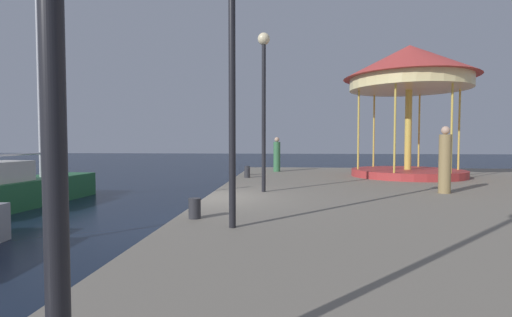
% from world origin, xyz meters
% --- Properties ---
extents(ground_plane, '(120.00, 120.00, 0.00)m').
position_xyz_m(ground_plane, '(0.00, 0.00, 0.00)').
color(ground_plane, black).
extents(quay_dock, '(14.71, 23.80, 0.80)m').
position_xyz_m(quay_dock, '(7.36, 0.00, 0.40)').
color(quay_dock, gray).
rests_on(quay_dock, ground).
extents(sailboat_green, '(2.21, 6.91, 7.57)m').
position_xyz_m(sailboat_green, '(-7.26, 2.18, 0.65)').
color(sailboat_green, '#236638').
rests_on(sailboat_green, ground).
extents(carousel, '(5.47, 5.47, 5.57)m').
position_xyz_m(carousel, '(7.33, 6.65, 4.96)').
color(carousel, '#B23333').
rests_on(carousel, quay_dock).
extents(lamp_post_mid_promenade, '(0.36, 0.36, 4.69)m').
position_xyz_m(lamp_post_mid_promenade, '(1.27, -3.57, 3.97)').
color(lamp_post_mid_promenade, black).
rests_on(lamp_post_mid_promenade, quay_dock).
extents(lamp_post_far_end, '(0.36, 0.36, 4.70)m').
position_xyz_m(lamp_post_far_end, '(1.50, 1.19, 3.98)').
color(lamp_post_far_end, black).
rests_on(lamp_post_far_end, quay_dock).
extents(bollard_center, '(0.24, 0.24, 0.40)m').
position_xyz_m(bollard_center, '(0.53, 5.56, 1.00)').
color(bollard_center, '#2D2D33').
rests_on(bollard_center, quay_dock).
extents(bollard_north, '(0.24, 0.24, 0.40)m').
position_xyz_m(bollard_north, '(0.41, -2.85, 1.00)').
color(bollard_north, '#2D2D33').
rests_on(bollard_north, quay_dock).
extents(bollard_south, '(0.24, 0.24, 0.40)m').
position_xyz_m(bollard_south, '(0.40, 6.77, 1.00)').
color(bollard_south, '#2D2D33').
rests_on(bollard_south, quay_dock).
extents(person_far_corner, '(0.34, 0.34, 1.72)m').
position_xyz_m(person_far_corner, '(1.66, 8.85, 1.60)').
color(person_far_corner, '#387247').
rests_on(person_far_corner, quay_dock).
extents(person_by_the_water, '(0.34, 0.34, 1.95)m').
position_xyz_m(person_by_the_water, '(6.77, 1.34, 1.72)').
color(person_by_the_water, '#937A4C').
rests_on(person_by_the_water, quay_dock).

